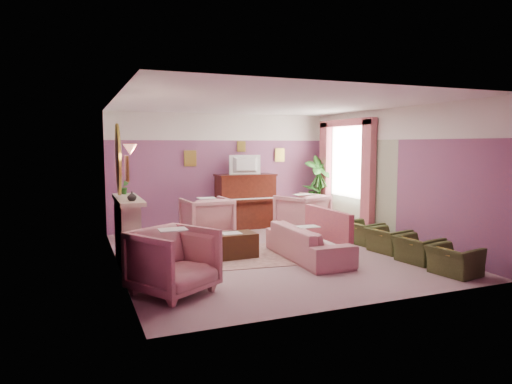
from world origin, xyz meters
name	(u,v)px	position (x,y,z in m)	size (l,w,h in m)	color
floor	(270,253)	(0.00, 0.00, 0.00)	(5.50, 6.00, 0.01)	gray
ceiling	(271,103)	(0.00, 0.00, 2.80)	(5.50, 6.00, 0.01)	white
wall_back	(222,171)	(0.00, 3.00, 1.40)	(5.50, 0.02, 2.80)	#774B79
wall_front	(367,197)	(0.00, -3.00, 1.40)	(5.50, 0.02, 2.80)	#774B79
wall_left	(117,185)	(-2.75, 0.00, 1.40)	(0.02, 6.00, 2.80)	#774B79
wall_right	(392,176)	(2.75, 0.00, 1.40)	(0.02, 6.00, 2.80)	#774B79
picture_rail_band	(222,127)	(0.00, 2.99, 2.47)	(5.50, 0.01, 0.65)	white
stripe_panel	(355,186)	(2.73, 1.30, 1.07)	(0.01, 3.00, 2.15)	#A4B08F
fireplace_surround	(127,233)	(-2.59, 0.20, 0.55)	(0.30, 1.40, 1.10)	tan
fireplace_inset	(133,241)	(-2.49, 0.20, 0.40)	(0.18, 0.72, 0.68)	black
fire_ember	(136,251)	(-2.45, 0.20, 0.22)	(0.06, 0.54, 0.10)	orange
mantel_shelf	(128,200)	(-2.56, 0.20, 1.12)	(0.40, 1.55, 0.07)	tan
hearth	(140,262)	(-2.39, 0.20, 0.01)	(0.55, 1.50, 0.02)	tan
mirror_frame	(118,160)	(-2.70, 0.20, 1.80)	(0.04, 0.72, 1.20)	#A89336
mirror_glass	(120,160)	(-2.67, 0.20, 1.80)	(0.01, 0.60, 1.06)	white
sconce_shade	(130,149)	(-2.62, -0.85, 1.98)	(0.20, 0.20, 0.16)	#EE986E
piano	(245,202)	(0.50, 2.68, 0.65)	(1.40, 0.60, 1.30)	#44180F
piano_keyshelf	(251,200)	(0.50, 2.33, 0.72)	(1.30, 0.12, 0.06)	#44180F
piano_keys	(251,199)	(0.50, 2.33, 0.76)	(1.20, 0.08, 0.02)	white
piano_top	(245,175)	(0.50, 2.68, 1.31)	(1.45, 0.65, 0.04)	#44180F
television	(246,163)	(0.50, 2.63, 1.60)	(0.80, 0.12, 0.48)	black
print_back_left	(190,158)	(-0.80, 2.96, 1.72)	(0.30, 0.03, 0.38)	#A89336
print_back_right	(280,155)	(1.55, 2.96, 1.78)	(0.26, 0.03, 0.34)	#A89336
print_back_mid	(241,146)	(0.50, 2.96, 2.00)	(0.22, 0.03, 0.26)	#A89336
print_left_wall	(127,169)	(-2.71, -1.20, 1.72)	(0.03, 0.28, 0.36)	#A89336
window_blind	(348,159)	(2.70, 1.55, 1.70)	(0.03, 1.40, 1.80)	silver
curtain_left	(368,179)	(2.62, 0.63, 1.30)	(0.16, 0.34, 2.60)	#B0545F
curtain_right	(325,174)	(2.62, 2.47, 1.30)	(0.16, 0.34, 2.60)	#B0545F
pelmet	(346,123)	(2.62, 1.55, 2.56)	(0.16, 2.20, 0.16)	#B0545F
mantel_plant	(125,187)	(-2.55, 0.75, 1.29)	(0.16, 0.16, 0.28)	#25641E
mantel_vase	(132,196)	(-2.55, -0.30, 1.23)	(0.16, 0.16, 0.16)	white
area_rug	(232,256)	(-0.75, 0.03, 0.01)	(2.50, 1.80, 0.01)	#A1766D
coffee_table	(228,246)	(-0.85, -0.03, 0.23)	(1.00, 0.50, 0.45)	#371F0F
table_paper	(231,233)	(-0.80, -0.03, 0.46)	(0.35, 0.28, 0.01)	silver
sofa	(308,236)	(0.47, -0.60, 0.41)	(0.68, 2.04, 0.82)	tan
sofa_throw	(327,224)	(0.87, -0.60, 0.60)	(0.10, 1.55, 0.57)	#B0545F
floral_armchair_left	(207,216)	(-0.75, 1.74, 0.51)	(0.97, 0.97, 1.01)	tan
floral_armchair_right	(302,211)	(1.49, 1.57, 0.51)	(0.97, 0.97, 1.01)	tan
floral_armchair_front	(173,258)	(-2.17, -1.63, 0.51)	(0.97, 0.97, 1.01)	tan
olive_chair_a	(454,256)	(2.12, -2.38, 0.31)	(0.50, 0.71, 0.62)	#3A4420
olive_chair_b	(418,245)	(2.12, -1.56, 0.31)	(0.50, 0.71, 0.62)	#3A4420
olive_chair_c	(388,236)	(2.12, -0.74, 0.31)	(0.50, 0.71, 0.62)	#3A4420
olive_chair_d	(363,229)	(2.12, 0.08, 0.31)	(0.50, 0.71, 0.62)	#3A4420
side_table	(312,210)	(2.34, 2.64, 0.35)	(0.52, 0.52, 0.70)	white
side_plant_big	(312,190)	(2.34, 2.64, 0.87)	(0.30, 0.30, 0.34)	#25641E
side_plant_small	(318,191)	(2.46, 2.54, 0.84)	(0.16, 0.16, 0.28)	#25641E
palm_pot	(318,218)	(2.42, 2.44, 0.17)	(0.34, 0.34, 0.34)	brown
palm_plant	(319,183)	(2.42, 2.44, 1.06)	(0.76, 0.76, 1.44)	#25641E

